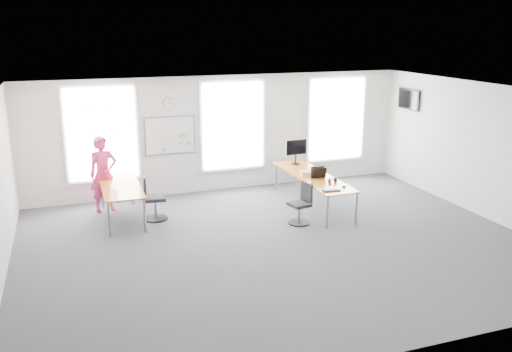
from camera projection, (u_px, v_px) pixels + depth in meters
name	position (u px, v px, depth m)	size (l,w,h in m)	color
floor	(278.00, 244.00, 10.80)	(10.00, 10.00, 0.00)	#27282D
ceiling	(280.00, 93.00, 9.99)	(10.00, 10.00, 0.00)	white
wall_back	(222.00, 134.00, 14.03)	(10.00, 10.00, 0.00)	silver
wall_front	(398.00, 250.00, 6.76)	(10.00, 10.00, 0.00)	silver
wall_right	(488.00, 152.00, 12.01)	(10.00, 10.00, 0.00)	silver
window_left	(101.00, 134.00, 12.98)	(1.60, 0.06, 2.20)	silver
window_mid	(233.00, 126.00, 14.04)	(1.60, 0.06, 2.20)	silver
window_right	(336.00, 119.00, 15.01)	(1.60, 0.06, 2.20)	silver
desk_right	(313.00, 178.00, 12.93)	(0.82, 3.09, 0.75)	#D06C33
desk_left	(121.00, 189.00, 12.03)	(0.84, 2.11, 0.77)	#D06C33
chair_right	(301.00, 206.00, 11.85)	(0.49, 0.48, 0.91)	black
chair_left	(152.00, 200.00, 12.07)	(0.54, 0.54, 1.02)	black
person	(104.00, 174.00, 12.51)	(0.65, 0.43, 1.78)	#C12859
whiteboard	(170.00, 135.00, 13.55)	(1.20, 0.03, 0.90)	silver
wall_clock	(169.00, 104.00, 13.34)	(0.30, 0.30, 0.04)	gray
tv	(409.00, 99.00, 14.50)	(0.06, 0.90, 0.55)	black
keyboard	(331.00, 191.00, 11.70)	(0.41, 0.14, 0.02)	black
mouse	(344.00, 186.00, 11.97)	(0.07, 0.12, 0.04)	black
lens_cap	(330.00, 184.00, 12.21)	(0.06, 0.06, 0.01)	black
headphones	(332.00, 180.00, 12.33)	(0.19, 0.10, 0.11)	black
laptop_sleeve	(318.00, 173.00, 12.66)	(0.34, 0.22, 0.27)	black
paper_stack	(307.00, 173.00, 12.94)	(0.29, 0.22, 0.10)	beige
monitor	(296.00, 150.00, 13.87)	(0.58, 0.24, 0.64)	black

